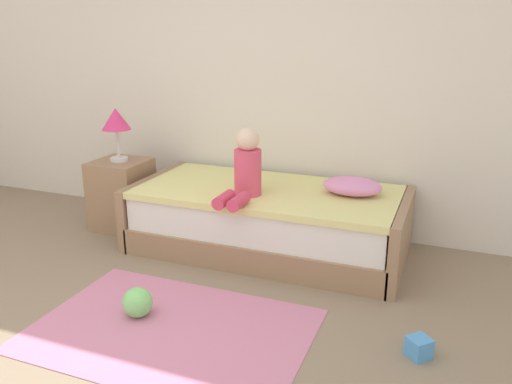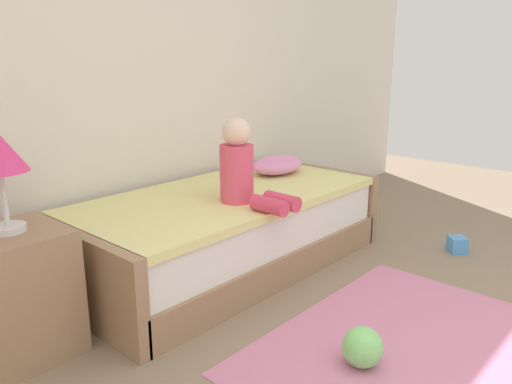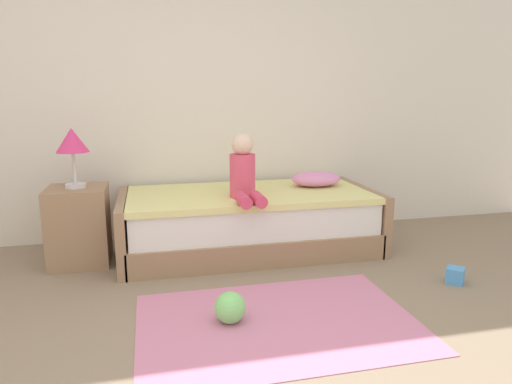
% 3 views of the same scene
% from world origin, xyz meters
% --- Properties ---
extents(wall_rear, '(7.20, 0.10, 2.90)m').
position_xyz_m(wall_rear, '(0.00, 2.60, 1.45)').
color(wall_rear, silver).
rests_on(wall_rear, ground).
extents(bed, '(2.11, 1.00, 0.50)m').
position_xyz_m(bed, '(0.41, 2.00, 0.25)').
color(bed, '#997556').
rests_on(bed, ground).
extents(nightstand, '(0.44, 0.44, 0.60)m').
position_xyz_m(nightstand, '(-0.94, 2.00, 0.30)').
color(nightstand, '#997556').
rests_on(nightstand, ground).
extents(table_lamp, '(0.24, 0.24, 0.45)m').
position_xyz_m(table_lamp, '(-0.94, 2.00, 0.94)').
color(table_lamp, silver).
rests_on(table_lamp, nightstand).
extents(child_figure, '(0.20, 0.51, 0.50)m').
position_xyz_m(child_figure, '(0.32, 1.77, 0.70)').
color(child_figure, '#E04C6B').
rests_on(child_figure, bed).
extents(pillow, '(0.44, 0.30, 0.13)m').
position_xyz_m(pillow, '(1.04, 2.10, 0.56)').
color(pillow, '#EA8CC6').
rests_on(pillow, bed).
extents(toy_ball, '(0.18, 0.18, 0.18)m').
position_xyz_m(toy_ball, '(0.03, 0.77, 0.09)').
color(toy_ball, '#7FD872').
rests_on(toy_ball, ground).
extents(area_rug, '(1.60, 1.10, 0.01)m').
position_xyz_m(area_rug, '(0.30, 0.70, 0.00)').
color(area_rug, pink).
rests_on(area_rug, ground).
extents(toy_block, '(0.16, 0.16, 0.11)m').
position_xyz_m(toy_block, '(1.66, 0.96, 0.06)').
color(toy_block, '#4C99E5').
rests_on(toy_block, ground).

